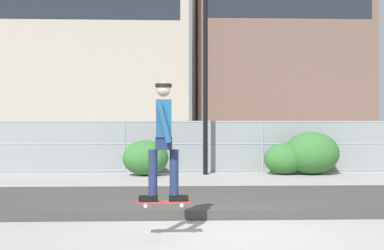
{
  "coord_description": "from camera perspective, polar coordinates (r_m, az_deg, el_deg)",
  "views": [
    {
      "loc": [
        -0.74,
        -7.23,
        1.6
      ],
      "look_at": [
        -0.33,
        3.42,
        1.66
      ],
      "focal_mm": 44.65,
      "sensor_mm": 36.0,
      "label": 1
    }
  ],
  "objects": [
    {
      "name": "gravel_berm",
      "position": [
        10.03,
        2.07,
        -8.98
      ],
      "size": [
        11.15,
        3.38,
        0.18
      ],
      "primitive_type": "cube",
      "color": "#3D3A38",
      "rests_on": "ground_plane"
    },
    {
      "name": "ground_plane",
      "position": [
        7.44,
        3.64,
        -12.74
      ],
      "size": [
        120.0,
        120.0,
        0.0
      ],
      "primitive_type": "plane",
      "color": "gray"
    },
    {
      "name": "skateboard",
      "position": [
        7.04,
        -3.43,
        -9.21
      ],
      "size": [
        0.81,
        0.23,
        0.07
      ],
      "color": "#B22D2D"
    },
    {
      "name": "library_building",
      "position": [
        52.66,
        -12.29,
        9.63
      ],
      "size": [
        21.12,
        10.11,
        21.41
      ],
      "color": "#9E9384",
      "rests_on": "ground_plane"
    },
    {
      "name": "chain_fence",
      "position": [
        17.1,
        0.26,
        -2.57
      ],
      "size": [
        24.94,
        0.06,
        1.85
      ],
      "color": "gray",
      "rests_on": "ground_plane"
    },
    {
      "name": "street_lamp",
      "position": [
        16.55,
        1.61,
        9.29
      ],
      "size": [
        0.44,
        0.44,
        7.06
      ],
      "color": "black",
      "rests_on": "ground_plane"
    },
    {
      "name": "parked_car_near",
      "position": [
        19.36,
        -12.47,
        -2.58
      ],
      "size": [
        4.56,
        2.27,
        1.66
      ],
      "color": "silver",
      "rests_on": "ground_plane"
    },
    {
      "name": "office_block",
      "position": [
        59.36,
        9.68,
        9.32
      ],
      "size": [
        19.08,
        15.97,
        23.1
      ],
      "color": "brown",
      "rests_on": "ground_plane"
    },
    {
      "name": "skater",
      "position": [
        6.95,
        -3.42,
        -1.05
      ],
      "size": [
        0.72,
        0.59,
        1.74
      ],
      "color": "black",
      "rests_on": "skateboard"
    },
    {
      "name": "shrub_center",
      "position": [
        16.66,
        10.95,
        -3.99
      ],
      "size": [
        1.38,
        1.13,
        1.07
      ],
      "color": "#336B2D",
      "rests_on": "ground_plane"
    },
    {
      "name": "shrub_left",
      "position": [
        16.03,
        -5.57,
        -3.94
      ],
      "size": [
        1.53,
        1.25,
        1.18
      ],
      "color": "#336B2D",
      "rests_on": "ground_plane"
    },
    {
      "name": "shrub_right",
      "position": [
        16.87,
        14.08,
        -3.28
      ],
      "size": [
        1.89,
        1.54,
        1.46
      ],
      "color": "#336B2D",
      "rests_on": "ground_plane"
    },
    {
      "name": "parked_car_mid",
      "position": [
        19.44,
        4.78,
        -2.58
      ],
      "size": [
        4.45,
        2.04,
        1.66
      ],
      "color": "navy",
      "rests_on": "ground_plane"
    }
  ]
}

